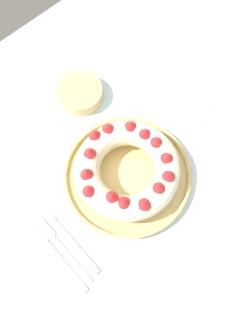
# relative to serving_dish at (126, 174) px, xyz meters

# --- Properties ---
(ground_plane) EXTENTS (8.00, 8.00, 0.00)m
(ground_plane) POSITION_rel_serving_dish_xyz_m (-0.01, -0.00, -0.78)
(ground_plane) COLOR #4C4742
(dining_table) EXTENTS (1.57, 1.25, 0.76)m
(dining_table) POSITION_rel_serving_dish_xyz_m (-0.01, -0.00, -0.09)
(dining_table) COLOR silver
(dining_table) RESTS_ON ground_plane
(serving_dish) EXTENTS (0.35, 0.35, 0.03)m
(serving_dish) POSITION_rel_serving_dish_xyz_m (0.00, 0.00, 0.00)
(serving_dish) COLOR tan
(serving_dish) RESTS_ON dining_table
(bundt_cake) EXTENTS (0.28, 0.28, 0.08)m
(bundt_cake) POSITION_rel_serving_dish_xyz_m (0.00, -0.00, 0.05)
(bundt_cake) COLOR beige
(bundt_cake) RESTS_ON serving_dish
(fork) EXTENTS (0.02, 0.21, 0.01)m
(fork) POSITION_rel_serving_dish_xyz_m (-0.26, -0.02, -0.01)
(fork) COLOR white
(fork) RESTS_ON dining_table
(serving_knife) EXTENTS (0.02, 0.23, 0.01)m
(serving_knife) POSITION_rel_serving_dish_xyz_m (-0.28, -0.05, -0.01)
(serving_knife) COLOR white
(serving_knife) RESTS_ON dining_table
(cake_knife) EXTENTS (0.02, 0.20, 0.01)m
(cake_knife) POSITION_rel_serving_dish_xyz_m (-0.23, -0.05, -0.01)
(cake_knife) COLOR white
(cake_knife) RESTS_ON dining_table
(side_bowl) EXTENTS (0.14, 0.14, 0.04)m
(side_bowl) POSITION_rel_serving_dish_xyz_m (0.07, 0.28, 0.01)
(side_bowl) COLOR tan
(side_bowl) RESTS_ON dining_table
(napkin) EXTENTS (0.18, 0.14, 0.00)m
(napkin) POSITION_rel_serving_dish_xyz_m (0.28, 0.02, -0.01)
(napkin) COLOR white
(napkin) RESTS_ON dining_table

